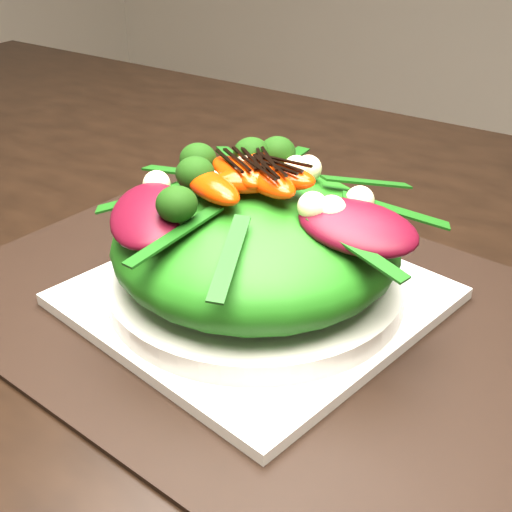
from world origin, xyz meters
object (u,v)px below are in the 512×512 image
Objects in this scene: plate_base at (256,296)px; placemat at (256,303)px; lettuce_mound at (256,242)px; dining_table at (185,256)px; orange_segment at (236,172)px; salad_bowl at (256,282)px.

placemat is at bearing 45.00° from plate_base.
placemat is 2.17× the size of lettuce_mound.
plate_base is 0.05m from lettuce_mound.
dining_table is 24.93× the size of orange_segment.
placemat is at bearing -25.09° from dining_table.
lettuce_mound is at bearing 0.00° from plate_base.
lettuce_mound reaches higher than salad_bowl.
dining_table is 7.42× the size of lettuce_mound.
lettuce_mound is (0.00, -0.00, 0.06)m from placemat.
placemat is at bearing 90.00° from salad_bowl.
salad_bowl reaches higher than plate_base.
salad_bowl is (0.00, -0.00, 0.02)m from placemat.
orange_segment is (-0.02, 0.01, 0.10)m from plate_base.
orange_segment is (-0.02, 0.01, 0.08)m from salad_bowl.
placemat is (0.12, -0.06, 0.02)m from dining_table.
plate_base is (-0.00, -0.00, 0.01)m from placemat.
salad_bowl is 0.04m from lettuce_mound.
orange_segment is (-0.02, 0.01, 0.05)m from lettuce_mound.
orange_segment is at bearing 158.30° from salad_bowl.
plate_base is 0.10m from orange_segment.
lettuce_mound is (0.12, -0.06, 0.08)m from dining_table.
placemat is at bearing 90.00° from lettuce_mound.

